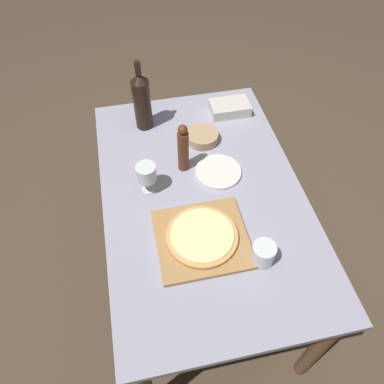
{
  "coord_description": "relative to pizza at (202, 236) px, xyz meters",
  "views": [
    {
      "loc": [
        -0.25,
        -0.96,
        1.98
      ],
      "look_at": [
        -0.05,
        -0.03,
        0.79
      ],
      "focal_mm": 35.0,
      "sensor_mm": 36.0,
      "label": 1
    }
  ],
  "objects": [
    {
      "name": "ground_plane",
      "position": [
        0.06,
        0.22,
        -0.76
      ],
      "size": [
        12.0,
        12.0,
        0.0
      ],
      "primitive_type": "plane",
      "color": "#4C3D2D"
    },
    {
      "name": "dining_table",
      "position": [
        0.06,
        0.22,
        -0.13
      ],
      "size": [
        0.85,
        1.34,
        0.73
      ],
      "color": "#9393A8",
      "rests_on": "ground_plane"
    },
    {
      "name": "cutting_board",
      "position": [
        0.0,
        0.0,
        -0.02
      ],
      "size": [
        0.35,
        0.33,
        0.02
      ],
      "color": "#A87A47",
      "rests_on": "dining_table"
    },
    {
      "name": "pizza",
      "position": [
        0.0,
        0.0,
        0.0
      ],
      "size": [
        0.28,
        0.28,
        0.02
      ],
      "color": "tan",
      "rests_on": "cutting_board"
    },
    {
      "name": "wine_bottle",
      "position": [
        -0.13,
        0.71,
        0.12
      ],
      "size": [
        0.08,
        0.08,
        0.35
      ],
      "color": "black",
      "rests_on": "dining_table"
    },
    {
      "name": "pepper_mill",
      "position": [
        0.0,
        0.39,
        0.09
      ],
      "size": [
        0.05,
        0.05,
        0.25
      ],
      "color": "#5B2D19",
      "rests_on": "dining_table"
    },
    {
      "name": "wine_glass",
      "position": [
        -0.17,
        0.29,
        0.07
      ],
      "size": [
        0.08,
        0.08,
        0.14
      ],
      "color": "silver",
      "rests_on": "dining_table"
    },
    {
      "name": "small_bowl",
      "position": [
        0.13,
        0.54,
        -0.01
      ],
      "size": [
        0.15,
        0.15,
        0.05
      ],
      "color": "tan",
      "rests_on": "dining_table"
    },
    {
      "name": "drinking_tumbler",
      "position": [
        0.2,
        -0.13,
        0.01
      ],
      "size": [
        0.09,
        0.09,
        0.09
      ],
      "color": "silver",
      "rests_on": "dining_table"
    },
    {
      "name": "dinner_plate",
      "position": [
        0.15,
        0.32,
        -0.02
      ],
      "size": [
        0.2,
        0.2,
        0.01
      ],
      "color": "silver",
      "rests_on": "dining_table"
    },
    {
      "name": "food_container",
      "position": [
        0.31,
        0.72,
        -0.0
      ],
      "size": [
        0.2,
        0.13,
        0.06
      ],
      "color": "beige",
      "rests_on": "dining_table"
    }
  ]
}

